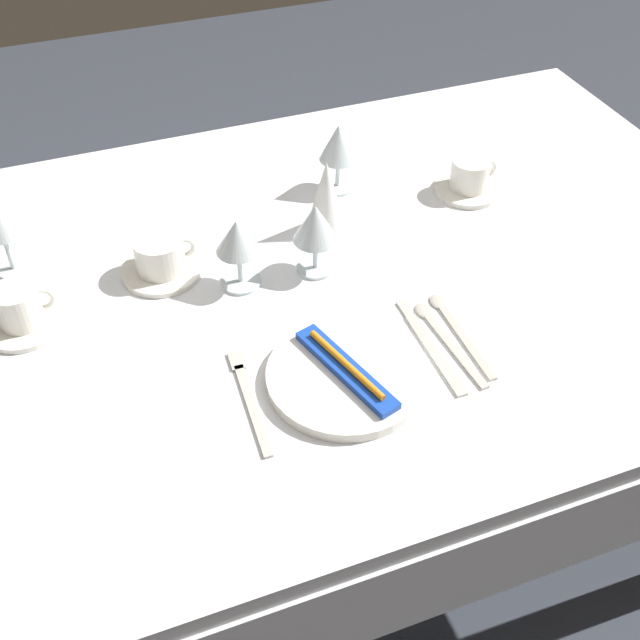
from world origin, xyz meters
name	(u,v)px	position (x,y,z in m)	size (l,w,h in m)	color
ground_plane	(299,516)	(0.00, 0.00, 0.00)	(6.00, 6.00, 0.00)	#383D47
dining_table	(292,313)	(0.00, 0.00, 0.66)	(1.80, 1.11, 0.74)	white
dinner_plate	(348,376)	(0.00, -0.26, 0.75)	(0.24, 0.24, 0.02)	white
toothbrush_package	(348,368)	(0.00, -0.26, 0.77)	(0.09, 0.21, 0.02)	blue
fork_outer	(248,396)	(-0.15, -0.24, 0.74)	(0.03, 0.22, 0.00)	beige
dinner_knife	(431,348)	(0.15, -0.24, 0.74)	(0.02, 0.23, 0.00)	beige
spoon_soup	(442,333)	(0.18, -0.22, 0.74)	(0.03, 0.21, 0.01)	beige
spoon_dessert	(454,324)	(0.21, -0.21, 0.74)	(0.03, 0.21, 0.01)	beige
saucer_left	(24,323)	(-0.45, 0.04, 0.74)	(0.13, 0.13, 0.01)	white
coffee_cup_left	(19,306)	(-0.45, 0.04, 0.78)	(0.10, 0.07, 0.07)	white
saucer_right	(467,189)	(0.42, 0.13, 0.74)	(0.13, 0.13, 0.01)	white
coffee_cup_right	(471,174)	(0.42, 0.13, 0.78)	(0.10, 0.08, 0.06)	white
saucer_far	(162,270)	(-0.21, 0.09, 0.74)	(0.14, 0.14, 0.01)	white
coffee_cup_far	(160,254)	(-0.21, 0.09, 0.78)	(0.11, 0.09, 0.06)	white
wine_glass_centre	(237,240)	(-0.08, 0.02, 0.83)	(0.08, 0.08, 0.13)	silver
wine_glass_left	(315,226)	(0.05, 0.01, 0.83)	(0.08, 0.08, 0.14)	silver
wine_glass_far	(338,146)	(0.18, 0.24, 0.83)	(0.07, 0.07, 0.14)	silver
napkin_folded	(326,196)	(0.11, 0.12, 0.81)	(0.08, 0.08, 0.15)	white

